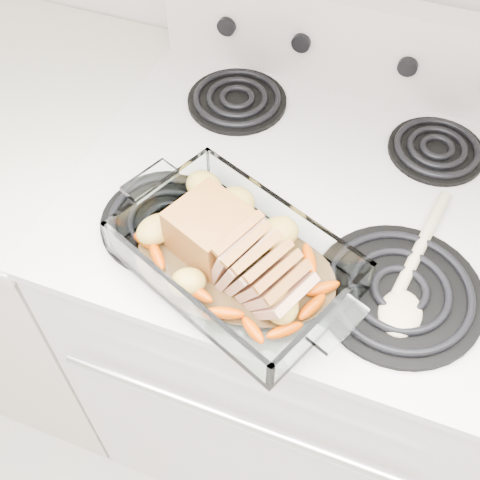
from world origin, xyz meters
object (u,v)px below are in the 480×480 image
(electric_range, at_px, (290,319))
(pork_roast, at_px, (226,248))
(counter_left, at_px, (43,242))
(baking_dish, at_px, (235,262))

(electric_range, relative_size, pork_roast, 4.88)
(pork_roast, bearing_deg, electric_range, 77.33)
(counter_left, distance_m, baking_dish, 0.82)
(electric_range, distance_m, baking_dish, 0.53)
(electric_range, height_order, baking_dish, electric_range)
(counter_left, height_order, pork_roast, pork_roast)
(electric_range, xyz_separation_m, baking_dish, (-0.05, -0.21, 0.48))
(counter_left, relative_size, baking_dish, 2.77)
(electric_range, distance_m, counter_left, 0.67)
(counter_left, bearing_deg, electric_range, 0.10)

